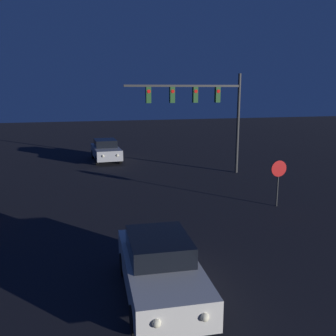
{
  "coord_description": "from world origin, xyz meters",
  "views": [
    {
      "loc": [
        -3.77,
        -1.72,
        5.14
      ],
      "look_at": [
        0.0,
        12.99,
        1.91
      ],
      "focal_mm": 40.0,
      "sensor_mm": 36.0,
      "label": 1
    }
  ],
  "objects_px": {
    "car_near": "(160,267)",
    "stop_sign": "(278,175)",
    "traffic_signal_mast": "(203,104)",
    "car_far": "(106,150)"
  },
  "relations": [
    {
      "from": "car_near",
      "to": "traffic_signal_mast",
      "type": "relative_size",
      "value": 0.63
    },
    {
      "from": "traffic_signal_mast",
      "to": "stop_sign",
      "type": "relative_size",
      "value": 3.38
    },
    {
      "from": "car_near",
      "to": "stop_sign",
      "type": "height_order",
      "value": "stop_sign"
    },
    {
      "from": "car_far",
      "to": "traffic_signal_mast",
      "type": "relative_size",
      "value": 0.63
    },
    {
      "from": "car_near",
      "to": "car_far",
      "type": "xyz_separation_m",
      "value": [
        0.33,
        18.64,
        0.0
      ]
    },
    {
      "from": "car_far",
      "to": "stop_sign",
      "type": "distance_m",
      "value": 14.28
    },
    {
      "from": "car_near",
      "to": "stop_sign",
      "type": "xyz_separation_m",
      "value": [
        6.72,
        5.89,
        0.67
      ]
    },
    {
      "from": "traffic_signal_mast",
      "to": "stop_sign",
      "type": "xyz_separation_m",
      "value": [
        1.16,
        -6.79,
        -2.83
      ]
    },
    {
      "from": "car_far",
      "to": "traffic_signal_mast",
      "type": "xyz_separation_m",
      "value": [
        5.23,
        -5.96,
        3.5
      ]
    },
    {
      "from": "traffic_signal_mast",
      "to": "stop_sign",
      "type": "bearing_deg",
      "value": -80.29
    }
  ]
}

